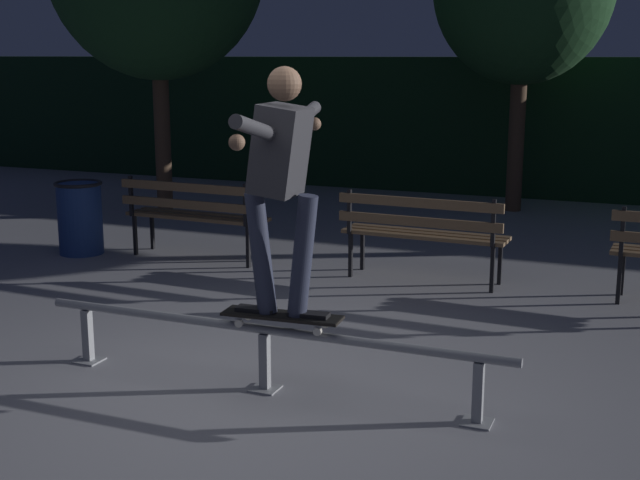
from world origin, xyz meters
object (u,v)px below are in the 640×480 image
park_bench_left_center (422,228)px  skateboard (282,316)px  skateboarder (281,171)px  trash_can (80,217)px  grind_rail (264,341)px  park_bench_leftmost (193,210)px

park_bench_left_center → skateboard: bearing=-91.8°
skateboarder → trash_can: (-3.73, 2.79, -1.04)m
skateboarder → park_bench_left_center: bearing=88.3°
grind_rail → park_bench_leftmost: (-2.29, 3.00, 0.20)m
skateboard → skateboarder: size_ratio=0.51×
skateboard → trash_can: trash_can is taller
park_bench_left_center → trash_can: size_ratio=2.02×
grind_rail → trash_can: bearing=142.2°
skateboard → trash_can: bearing=143.1°
park_bench_leftmost → trash_can: size_ratio=2.02×
grind_rail → skateboard: 0.22m
skateboarder → park_bench_left_center: 3.14m
skateboard → park_bench_leftmost: park_bench_leftmost is taller
park_bench_leftmost → trash_can: park_bench_leftmost is taller
park_bench_left_center → trash_can: bearing=-176.8°
trash_can → skateboard: bearing=-36.9°
park_bench_left_center → trash_can: park_bench_left_center is taller
park_bench_leftmost → park_bench_left_center: size_ratio=1.00×
skateboard → skateboarder: 0.94m
park_bench_left_center → park_bench_leftmost: bearing=180.0°
skateboarder → trash_can: size_ratio=1.95×
skateboarder → trash_can: bearing=143.2°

